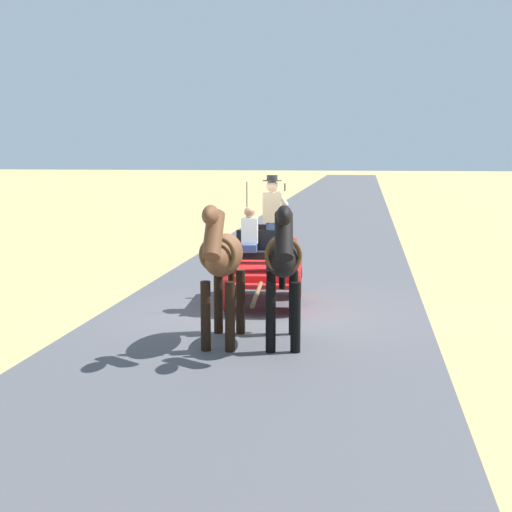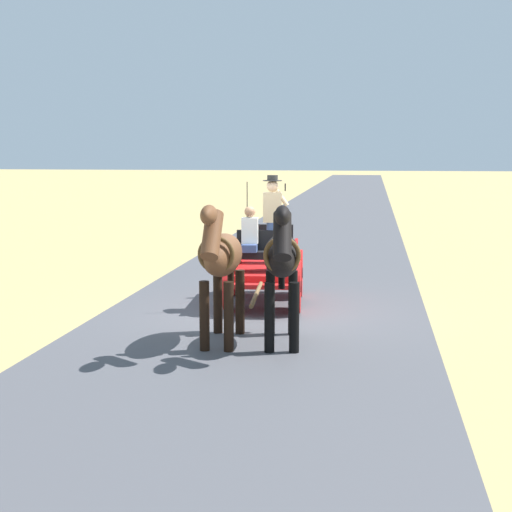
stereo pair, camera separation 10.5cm
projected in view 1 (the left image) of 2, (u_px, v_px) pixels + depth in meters
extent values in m
plane|color=tan|center=(263.00, 314.00, 13.49)|extent=(200.00, 200.00, 0.00)
cube|color=#4C4C51|center=(263.00, 314.00, 13.49)|extent=(5.91, 160.00, 0.01)
cube|color=red|center=(265.00, 270.00, 14.38)|extent=(1.36, 2.28, 0.12)
cube|color=red|center=(295.00, 256.00, 14.30)|extent=(0.21, 2.09, 0.44)
cube|color=red|center=(236.00, 255.00, 14.39)|extent=(0.21, 2.09, 0.44)
cube|color=red|center=(261.00, 286.00, 13.19)|extent=(1.09, 0.32, 0.08)
cube|color=red|center=(268.00, 269.00, 15.59)|extent=(0.73, 0.25, 0.06)
cube|color=black|center=(263.00, 255.00, 13.73)|extent=(1.04, 0.43, 0.14)
cube|color=black|center=(264.00, 242.00, 13.88)|extent=(1.02, 0.15, 0.44)
cube|color=black|center=(267.00, 247.00, 14.82)|extent=(1.04, 0.43, 0.14)
cube|color=black|center=(267.00, 235.00, 14.97)|extent=(1.02, 0.15, 0.44)
cylinder|color=red|center=(298.00, 287.00, 13.60)|extent=(0.17, 0.96, 0.96)
cylinder|color=black|center=(298.00, 287.00, 13.60)|extent=(0.14, 0.22, 0.21)
cylinder|color=red|center=(227.00, 286.00, 13.70)|extent=(0.17, 0.96, 0.96)
cylinder|color=black|center=(227.00, 286.00, 13.70)|extent=(0.14, 0.22, 0.21)
cylinder|color=red|center=(299.00, 273.00, 15.12)|extent=(0.17, 0.96, 0.96)
cylinder|color=black|center=(299.00, 273.00, 15.12)|extent=(0.14, 0.22, 0.21)
cylinder|color=red|center=(236.00, 272.00, 15.22)|extent=(0.17, 0.96, 0.96)
cylinder|color=black|center=(236.00, 272.00, 15.22)|extent=(0.14, 0.22, 0.21)
cylinder|color=brown|center=(257.00, 294.00, 12.22)|extent=(0.22, 2.00, 0.07)
cylinder|color=black|center=(247.00, 217.00, 13.66)|extent=(0.02, 0.02, 1.30)
cylinder|color=#384C7F|center=(272.00, 246.00, 13.98)|extent=(0.22, 0.22, 0.90)
cube|color=tan|center=(272.00, 207.00, 13.87)|extent=(0.36, 0.24, 0.56)
sphere|color=beige|center=(272.00, 186.00, 13.82)|extent=(0.22, 0.22, 0.22)
cylinder|color=black|center=(272.00, 181.00, 13.80)|extent=(0.36, 0.36, 0.01)
cylinder|color=black|center=(272.00, 178.00, 13.80)|extent=(0.20, 0.20, 0.10)
cylinder|color=tan|center=(282.00, 198.00, 13.80)|extent=(0.27, 0.10, 0.32)
cube|color=black|center=(285.00, 187.00, 13.74)|extent=(0.03, 0.07, 0.14)
cube|color=#384C7F|center=(249.00, 248.00, 13.61)|extent=(0.30, 0.34, 0.14)
cube|color=silver|center=(250.00, 231.00, 13.69)|extent=(0.31, 0.22, 0.48)
sphere|color=#9E7051|center=(250.00, 212.00, 13.64)|extent=(0.20, 0.20, 0.20)
ellipsoid|color=black|center=(283.00, 255.00, 11.29)|extent=(0.75, 1.62, 0.64)
cylinder|color=black|center=(296.00, 318.00, 10.86)|extent=(0.15, 0.15, 1.05)
cylinder|color=black|center=(271.00, 318.00, 10.87)|extent=(0.15, 0.15, 1.05)
cylinder|color=black|center=(293.00, 303.00, 11.94)|extent=(0.15, 0.15, 1.05)
cylinder|color=black|center=(271.00, 302.00, 11.95)|extent=(0.15, 0.15, 1.05)
cylinder|color=black|center=(284.00, 236.00, 10.40)|extent=(0.34, 0.68, 0.73)
ellipsoid|color=black|center=(284.00, 215.00, 10.14)|extent=(0.29, 0.56, 0.28)
cube|color=black|center=(284.00, 233.00, 10.41)|extent=(0.12, 0.51, 0.56)
cylinder|color=black|center=(282.00, 267.00, 12.07)|extent=(0.11, 0.11, 0.70)
torus|color=brown|center=(283.00, 255.00, 10.74)|extent=(0.55, 0.14, 0.55)
ellipsoid|color=brown|center=(224.00, 255.00, 11.36)|extent=(0.60, 1.57, 0.64)
cylinder|color=black|center=(230.00, 317.00, 10.92)|extent=(0.15, 0.15, 1.05)
cylinder|color=black|center=(206.00, 316.00, 10.96)|extent=(0.15, 0.15, 1.05)
cylinder|color=black|center=(241.00, 302.00, 11.99)|extent=(0.15, 0.15, 1.05)
cylinder|color=black|center=(218.00, 301.00, 12.03)|extent=(0.15, 0.15, 1.05)
cylinder|color=brown|center=(213.00, 235.00, 10.47)|extent=(0.28, 0.65, 0.73)
ellipsoid|color=brown|center=(210.00, 215.00, 10.21)|extent=(0.23, 0.54, 0.28)
cube|color=black|center=(214.00, 232.00, 10.49)|extent=(0.07, 0.50, 0.56)
cylinder|color=black|center=(231.00, 267.00, 12.13)|extent=(0.11, 0.11, 0.70)
torus|color=brown|center=(217.00, 255.00, 10.81)|extent=(0.55, 0.08, 0.55)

